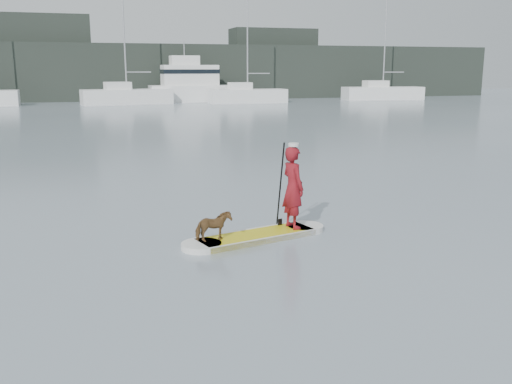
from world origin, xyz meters
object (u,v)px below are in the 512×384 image
object	(u,v)px
paddleboard	(256,236)
motor_yacht_a	(195,85)
dog	(213,226)
sailboat_f	(382,92)
paddler	(293,187)
sailboat_e	(247,95)
sailboat_d	(126,95)

from	to	relation	value
paddleboard	motor_yacht_a	bearing A→B (deg)	66.18
dog	sailboat_f	world-z (taller)	sailboat_f
paddler	dog	size ratio (longest dim) A/B	2.49
paddleboard	dog	distance (m)	1.04
sailboat_f	motor_yacht_a	size ratio (longest dim) A/B	1.27
paddleboard	sailboat_e	size ratio (longest dim) A/B	0.29
paddler	dog	bearing A→B (deg)	92.75
paddler	sailboat_f	distance (m)	53.88
motor_yacht_a	dog	bearing A→B (deg)	-101.57
motor_yacht_a	paddler	bearing A→B (deg)	-99.56
paddler	sailboat_d	distance (m)	46.26
paddleboard	dog	xyz separation A→B (m)	(-0.95, -0.24, 0.36)
dog	motor_yacht_a	xyz separation A→B (m)	(9.14, 48.94, 1.32)
dog	motor_yacht_a	world-z (taller)	motor_yacht_a
paddler	sailboat_e	distance (m)	46.53
paddler	motor_yacht_a	xyz separation A→B (m)	(7.30, 48.47, 0.75)
sailboat_d	sailboat_e	bearing A→B (deg)	-13.24
dog	sailboat_d	world-z (taller)	sailboat_d
sailboat_d	sailboat_f	bearing A→B (deg)	-7.32
paddleboard	motor_yacht_a	size ratio (longest dim) A/B	0.31
dog	sailboat_d	bearing A→B (deg)	-12.35
dog	sailboat_e	distance (m)	47.48
sailboat_d	sailboat_e	size ratio (longest dim) A/B	1.12
sailboat_d	sailboat_e	world-z (taller)	sailboat_d
sailboat_d	dog	bearing A→B (deg)	-99.40
sailboat_e	sailboat_f	bearing A→B (deg)	5.42
paddler	sailboat_d	xyz separation A→B (m)	(0.05, 46.26, -0.09)
paddler	sailboat_f	xyz separation A→B (m)	(27.82, 46.15, -0.10)
paddler	dog	world-z (taller)	paddler
sailboat_f	motor_yacht_a	world-z (taller)	sailboat_f
paddler	sailboat_f	size ratio (longest dim) A/B	0.13
paddleboard	paddler	bearing A→B (deg)	0.00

